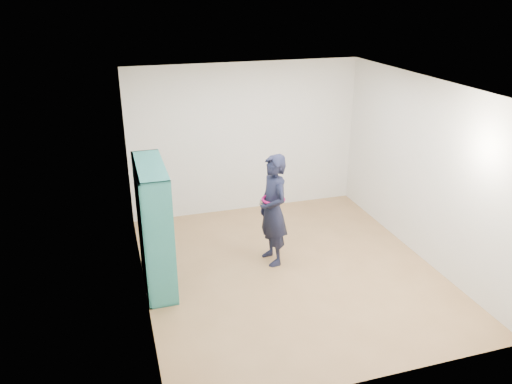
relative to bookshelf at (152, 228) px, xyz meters
name	(u,v)px	position (x,y,z in m)	size (l,w,h in m)	color
floor	(289,270)	(1.84, -0.24, -0.82)	(4.50, 4.50, 0.00)	olive
ceiling	(295,86)	(1.84, -0.24, 1.78)	(4.50, 4.50, 0.00)	white
wall_left	(137,202)	(-0.16, -0.24, 0.48)	(0.02, 4.50, 2.60)	silver
wall_right	(423,170)	(3.84, -0.24, 0.48)	(0.02, 4.50, 2.60)	silver
wall_back	(246,139)	(1.84, 2.01, 0.48)	(4.00, 0.02, 2.60)	silver
wall_front	(378,271)	(1.84, -2.49, 0.48)	(4.00, 0.02, 2.60)	silver
bookshelf	(152,228)	(0.00, 0.00, 0.00)	(0.37, 1.26, 1.68)	teal
person	(273,210)	(1.69, 0.08, 0.00)	(0.46, 0.64, 1.63)	black
smartphone	(261,203)	(1.53, 0.13, 0.10)	(0.04, 0.08, 0.12)	silver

